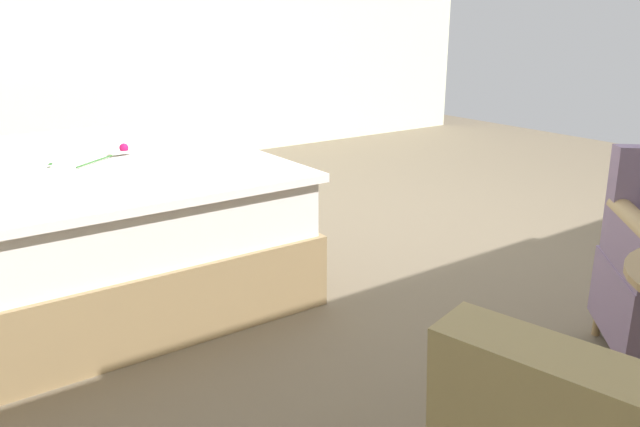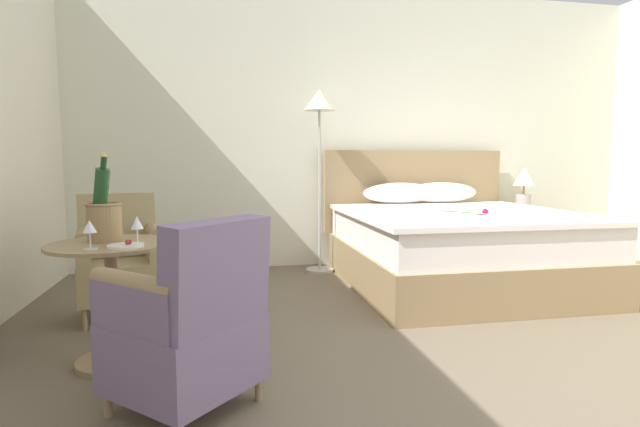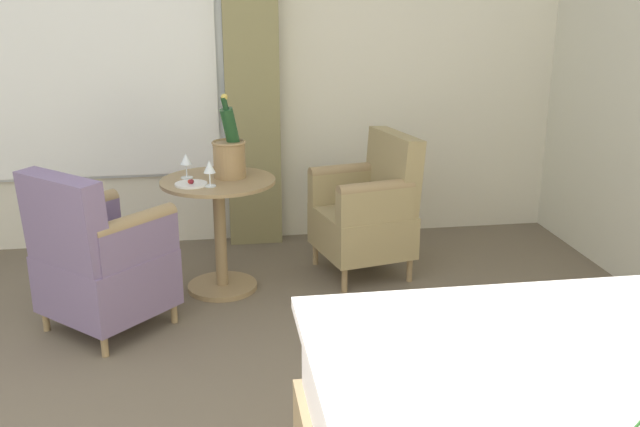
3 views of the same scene
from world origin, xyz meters
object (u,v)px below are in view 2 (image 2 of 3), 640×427
object	(u,v)px
wine_glass_near_edge	(137,224)
champagne_bucket	(104,215)
side_table_round	(113,292)
bed	(454,244)
nightstand	(522,235)
armchair_by_window	(119,259)
bedside_lamp	(524,183)
floor_lamp_brass	(320,122)
armchair_facing_bed	(190,327)
snack_plate	(126,245)
wine_glass_near_bucket	(90,229)

from	to	relation	value
wine_glass_near_edge	champagne_bucket	bearing A→B (deg)	148.42
side_table_round	bed	bearing A→B (deg)	26.43
nightstand	armchair_by_window	world-z (taller)	armchair_by_window
bedside_lamp	floor_lamp_brass	bearing A→B (deg)	-178.18
armchair_by_window	armchair_facing_bed	distance (m)	1.64
nightstand	armchair_by_window	size ratio (longest dim) A/B	0.68
bedside_lamp	wine_glass_near_edge	xyz separation A→B (m)	(-3.72, -2.16, -0.10)
bedside_lamp	snack_plate	world-z (taller)	bedside_lamp
bedside_lamp	side_table_round	size ratio (longest dim) A/B	0.68
bedside_lamp	armchair_facing_bed	world-z (taller)	bedside_lamp
side_table_round	wine_glass_near_edge	xyz separation A→B (m)	(0.15, -0.04, 0.37)
wine_glass_near_edge	armchair_facing_bed	bearing A→B (deg)	-62.89
armchair_by_window	floor_lamp_brass	bearing A→B (deg)	33.84
snack_plate	bed	bearing A→B (deg)	29.93
side_table_round	nightstand	bearing A→B (deg)	28.74
side_table_round	armchair_by_window	world-z (taller)	armchair_by_window
floor_lamp_brass	armchair_by_window	size ratio (longest dim) A/B	2.06
floor_lamp_brass	wine_glass_near_bucket	bearing A→B (deg)	-126.02
side_table_round	wine_glass_near_bucket	xyz separation A→B (m)	(-0.06, -0.17, 0.37)
snack_plate	nightstand	bearing A→B (deg)	31.09
armchair_facing_bed	snack_plate	bearing A→B (deg)	125.49
armchair_by_window	snack_plate	bearing A→B (deg)	-77.30
nightstand	armchair_by_window	distance (m)	4.18
bed	snack_plate	size ratio (longest dim) A/B	11.72
champagne_bucket	snack_plate	size ratio (longest dim) A/B	2.67
nightstand	wine_glass_near_bucket	xyz separation A→B (m)	(-3.92, -2.29, 0.48)
side_table_round	armchair_by_window	bearing A→B (deg)	98.38
floor_lamp_brass	snack_plate	size ratio (longest dim) A/B	10.04
armchair_by_window	side_table_round	bearing A→B (deg)	-81.62
armchair_by_window	armchair_facing_bed	world-z (taller)	armchair_by_window
bedside_lamp	wine_glass_near_edge	world-z (taller)	bedside_lamp
wine_glass_near_edge	armchair_by_window	world-z (taller)	armchair_by_window
wine_glass_near_bucket	wine_glass_near_edge	world-z (taller)	wine_glass_near_edge
nightstand	champagne_bucket	size ratio (longest dim) A/B	1.23
wine_glass_near_edge	snack_plate	xyz separation A→B (m)	(-0.04, -0.10, -0.10)
champagne_bucket	armchair_by_window	world-z (taller)	champagne_bucket
bed	nightstand	xyz separation A→B (m)	(1.21, 0.80, -0.07)
bedside_lamp	nightstand	bearing A→B (deg)	0.00
armchair_by_window	armchair_facing_bed	bearing A→B (deg)	-69.40
nightstand	bedside_lamp	bearing A→B (deg)	-180.00
floor_lamp_brass	side_table_round	distance (m)	2.79
side_table_round	wine_glass_near_edge	bearing A→B (deg)	-16.61
wine_glass_near_edge	nightstand	bearing A→B (deg)	30.18
bedside_lamp	side_table_round	distance (m)	4.43
nightstand	champagne_bucket	world-z (taller)	champagne_bucket
bed	bedside_lamp	distance (m)	1.54
nightstand	side_table_round	world-z (taller)	side_table_round
champagne_bucket	side_table_round	bearing A→B (deg)	-59.01
bed	armchair_facing_bed	size ratio (longest dim) A/B	2.42
bedside_lamp	wine_glass_near_bucket	xyz separation A→B (m)	(-3.92, -2.29, -0.10)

